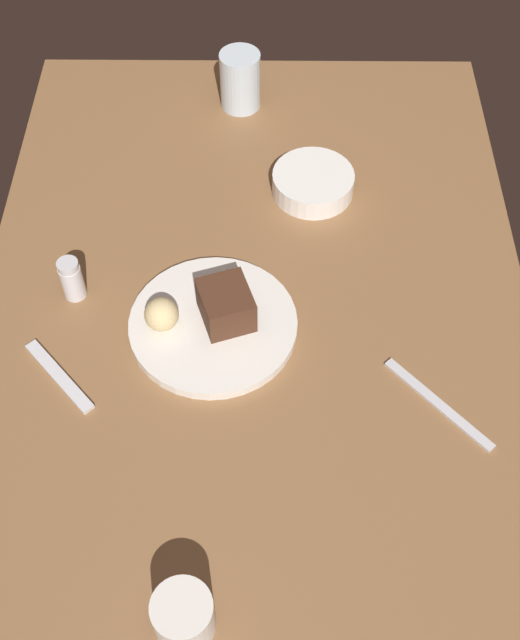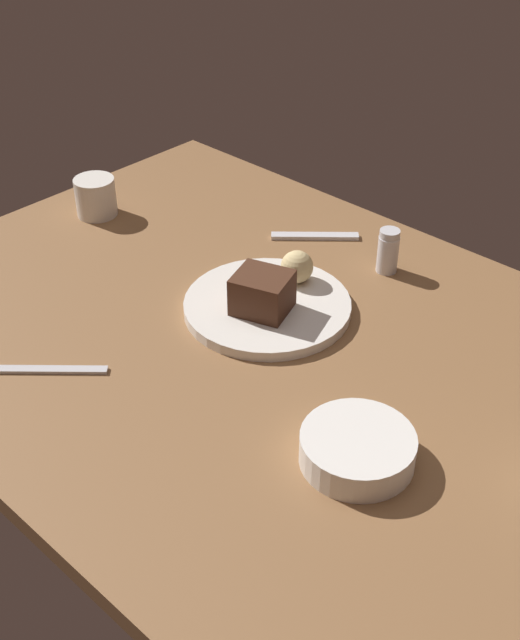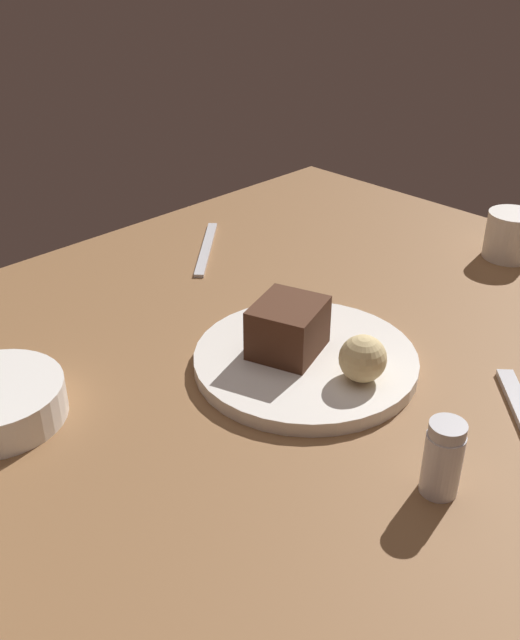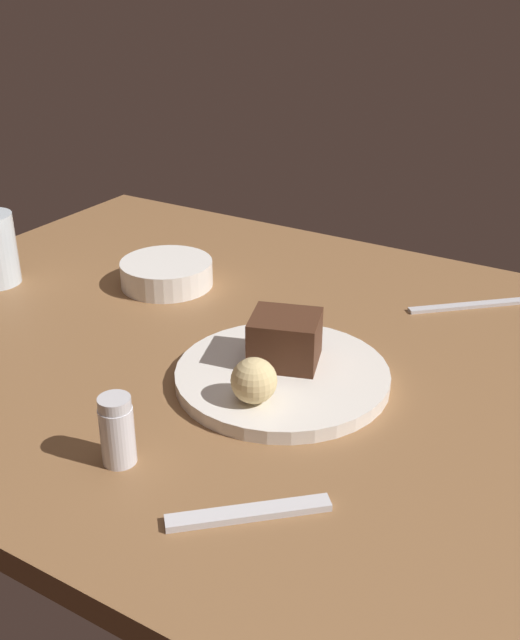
# 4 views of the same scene
# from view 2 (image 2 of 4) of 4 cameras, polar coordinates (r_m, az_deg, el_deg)

# --- Properties ---
(dining_table) EXTENTS (1.20, 0.84, 0.03)m
(dining_table) POSITION_cam_2_polar(r_m,az_deg,el_deg) (1.17, 0.32, -2.12)
(dining_table) COLOR brown
(dining_table) RESTS_ON ground
(dessert_plate) EXTENTS (0.25, 0.25, 0.02)m
(dessert_plate) POSITION_cam_2_polar(r_m,az_deg,el_deg) (1.22, 0.52, 0.98)
(dessert_plate) COLOR white
(dessert_plate) RESTS_ON dining_table
(chocolate_cake_slice) EXTENTS (0.10, 0.09, 0.06)m
(chocolate_cake_slice) POSITION_cam_2_polar(r_m,az_deg,el_deg) (1.18, 0.16, 1.92)
(chocolate_cake_slice) COLOR #472819
(chocolate_cake_slice) RESTS_ON dessert_plate
(bread_roll) EXTENTS (0.05, 0.05, 0.05)m
(bread_roll) POSITION_cam_2_polar(r_m,az_deg,el_deg) (1.25, 2.60, 3.74)
(bread_roll) COLOR #DBC184
(bread_roll) RESTS_ON dessert_plate
(salt_shaker) EXTENTS (0.03, 0.03, 0.07)m
(salt_shaker) POSITION_cam_2_polar(r_m,az_deg,el_deg) (1.31, 8.94, 4.79)
(salt_shaker) COLOR silver
(salt_shaker) RESTS_ON dining_table
(side_bowl) EXTENTS (0.14, 0.14, 0.04)m
(side_bowl) POSITION_cam_2_polar(r_m,az_deg,el_deg) (0.98, 6.83, -8.92)
(side_bowl) COLOR white
(side_bowl) RESTS_ON dining_table
(coffee_cup) EXTENTS (0.07, 0.07, 0.07)m
(coffee_cup) POSITION_cam_2_polar(r_m,az_deg,el_deg) (1.50, -11.42, 8.44)
(coffee_cup) COLOR silver
(coffee_cup) RESTS_ON dining_table
(dessert_spoon) EXTENTS (0.12, 0.11, 0.01)m
(dessert_spoon) POSITION_cam_2_polar(r_m,az_deg,el_deg) (1.41, 3.86, 5.87)
(dessert_spoon) COLOR silver
(dessert_spoon) RESTS_ON dining_table
(butter_knife) EXTENTS (0.15, 0.14, 0.01)m
(butter_knife) POSITION_cam_2_polar(r_m,az_deg,el_deg) (1.15, -15.29, -3.37)
(butter_knife) COLOR silver
(butter_knife) RESTS_ON dining_table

